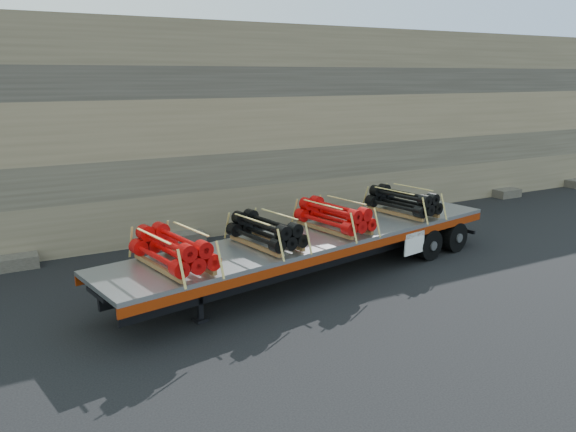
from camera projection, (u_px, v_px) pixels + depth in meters
name	position (u px, v px, depth m)	size (l,w,h in m)	color
ground	(343.00, 272.00, 15.64)	(120.00, 120.00, 0.00)	black
rock_wall	(245.00, 127.00, 20.32)	(44.00, 3.00, 7.00)	#7A6B54
trailer	(315.00, 256.00, 15.09)	(11.98, 2.30, 1.20)	#A0A3A7
bundle_front	(173.00, 251.00, 12.29)	(1.10, 2.20, 0.78)	#BF0A0A
bundle_midfront	(266.00, 232.00, 13.85)	(1.02, 2.04, 0.73)	black
bundle_midrear	(334.00, 217.00, 15.27)	(1.07, 2.14, 0.76)	#BF0A0A
bundle_rear	(403.00, 202.00, 17.04)	(1.07, 2.14, 0.76)	black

